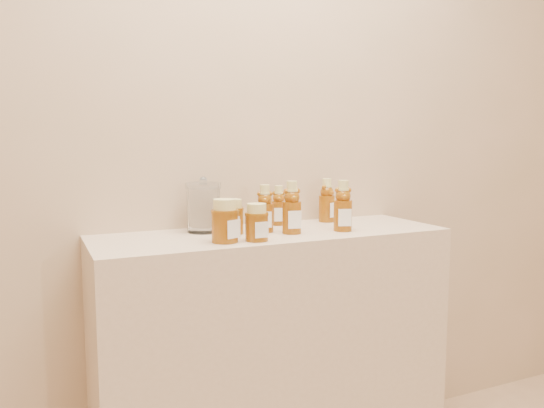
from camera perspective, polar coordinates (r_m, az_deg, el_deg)
name	(u,v)px	position (r m, az deg, el deg)	size (l,w,h in m)	color
wall_back	(250,101)	(1.96, -2.42, 10.96)	(3.50, 0.02, 2.70)	tan
display_table	(273,359)	(1.93, 0.06, -16.35)	(1.20, 0.40, 0.90)	tan
bear_bottle_back_left	(265,205)	(1.79, -0.78, -0.15)	(0.06, 0.06, 0.18)	#6B3608
bear_bottle_back_mid	(279,203)	(1.94, 0.72, 0.13)	(0.06, 0.06, 0.16)	#6B3608
bear_bottle_back_right	(327,197)	(2.03, 5.91, 0.72)	(0.06, 0.06, 0.19)	#6B3608
bear_bottle_front_left	(292,204)	(1.76, 2.15, 0.01)	(0.07, 0.07, 0.20)	#6B3608
bear_bottle_front_right	(343,202)	(1.83, 7.64, 0.18)	(0.07, 0.07, 0.20)	#6B3608
honey_jar_left	(225,221)	(1.61, -5.10, -1.81)	(0.08, 0.08, 0.13)	#6B3608
honey_jar_back	(233,217)	(1.76, -4.23, -1.35)	(0.07, 0.07, 0.12)	#6B3608
honey_jar_front	(257,222)	(1.63, -1.66, -1.97)	(0.07, 0.07, 0.12)	#6B3608
glass_canister	(204,205)	(1.80, -7.37, -0.14)	(0.12, 0.12, 0.18)	white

